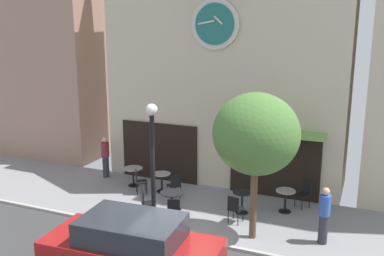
{
  "coord_description": "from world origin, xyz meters",
  "views": [
    {
      "loc": [
        4.61,
        -10.41,
        6.02
      ],
      "look_at": [
        -0.68,
        2.15,
        2.78
      ],
      "focal_mm": 40.48,
      "sensor_mm": 36.0,
      "label": 1
    }
  ],
  "objects_px": {
    "cafe_chair_facing_street": "(175,184)",
    "parked_car_red": "(132,248)",
    "street_tree": "(256,134)",
    "cafe_chair_outer": "(235,207)",
    "cafe_table_leftmost": "(242,199)",
    "cafe_table_center_left": "(162,179)",
    "cafe_chair_near_tree": "(139,180)",
    "pedestrian_maroon": "(105,157)",
    "street_lamp": "(153,164)",
    "cafe_chair_corner": "(304,192)",
    "pedestrian_blue": "(324,215)",
    "cafe_chair_left_end": "(145,201)",
    "cafe_table_center": "(285,197)",
    "cafe_table_rightmost": "(133,173)",
    "cafe_table_center_right": "(172,198)",
    "cafe_chair_facing_wall": "(174,210)"
  },
  "relations": [
    {
      "from": "cafe_chair_facing_street",
      "to": "cafe_table_leftmost",
      "type": "bearing_deg",
      "value": -6.7
    },
    {
      "from": "cafe_table_center_left",
      "to": "cafe_chair_near_tree",
      "type": "xyz_separation_m",
      "value": [
        -0.68,
        -0.49,
        0.04
      ]
    },
    {
      "from": "cafe_table_center",
      "to": "cafe_table_rightmost",
      "type": "bearing_deg",
      "value": 178.66
    },
    {
      "from": "cafe_table_leftmost",
      "to": "cafe_chair_facing_wall",
      "type": "xyz_separation_m",
      "value": [
        -1.66,
        -1.7,
        0.04
      ]
    },
    {
      "from": "cafe_chair_near_tree",
      "to": "street_tree",
      "type": "bearing_deg",
      "value": -19.52
    },
    {
      "from": "street_tree",
      "to": "cafe_chair_outer",
      "type": "bearing_deg",
      "value": 137.96
    },
    {
      "from": "cafe_table_center",
      "to": "cafe_chair_corner",
      "type": "height_order",
      "value": "cafe_chair_corner"
    },
    {
      "from": "cafe_table_center_right",
      "to": "cafe_chair_outer",
      "type": "distance_m",
      "value": 2.08
    },
    {
      "from": "street_lamp",
      "to": "cafe_chair_left_end",
      "type": "relative_size",
      "value": 4.21
    },
    {
      "from": "street_lamp",
      "to": "cafe_chair_facing_street",
      "type": "distance_m",
      "value": 2.5
    },
    {
      "from": "cafe_chair_left_end",
      "to": "pedestrian_blue",
      "type": "height_order",
      "value": "pedestrian_blue"
    },
    {
      "from": "cafe_chair_facing_wall",
      "to": "pedestrian_maroon",
      "type": "bearing_deg",
      "value": 146.5
    },
    {
      "from": "cafe_chair_left_end",
      "to": "cafe_chair_facing_street",
      "type": "distance_m",
      "value": 1.8
    },
    {
      "from": "cafe_chair_outer",
      "to": "cafe_chair_corner",
      "type": "relative_size",
      "value": 1.0
    },
    {
      "from": "cafe_chair_facing_wall",
      "to": "pedestrian_blue",
      "type": "bearing_deg",
      "value": 8.32
    },
    {
      "from": "pedestrian_blue",
      "to": "cafe_table_center_left",
      "type": "bearing_deg",
      "value": 163.84
    },
    {
      "from": "cafe_table_center_left",
      "to": "pedestrian_blue",
      "type": "xyz_separation_m",
      "value": [
        5.95,
        -1.73,
        0.37
      ]
    },
    {
      "from": "street_lamp",
      "to": "cafe_chair_corner",
      "type": "bearing_deg",
      "value": 36.32
    },
    {
      "from": "cafe_table_center",
      "to": "street_lamp",
      "type": "bearing_deg",
      "value": -146.47
    },
    {
      "from": "cafe_chair_left_end",
      "to": "parked_car_red",
      "type": "bearing_deg",
      "value": -66.55
    },
    {
      "from": "cafe_table_rightmost",
      "to": "cafe_chair_corner",
      "type": "relative_size",
      "value": 0.82
    },
    {
      "from": "cafe_chair_near_tree",
      "to": "pedestrian_maroon",
      "type": "relative_size",
      "value": 0.54
    },
    {
      "from": "cafe_table_center_right",
      "to": "cafe_table_leftmost",
      "type": "relative_size",
      "value": 1.05
    },
    {
      "from": "street_tree",
      "to": "cafe_chair_left_end",
      "type": "bearing_deg",
      "value": 179.63
    },
    {
      "from": "cafe_table_rightmost",
      "to": "cafe_table_leftmost",
      "type": "relative_size",
      "value": 1.0
    },
    {
      "from": "cafe_chair_corner",
      "to": "cafe_chair_facing_street",
      "type": "bearing_deg",
      "value": -167.44
    },
    {
      "from": "cafe_table_center_left",
      "to": "cafe_table_center_right",
      "type": "height_order",
      "value": "cafe_table_center_right"
    },
    {
      "from": "street_tree",
      "to": "cafe_table_leftmost",
      "type": "height_order",
      "value": "street_tree"
    },
    {
      "from": "street_lamp",
      "to": "cafe_table_leftmost",
      "type": "distance_m",
      "value": 3.25
    },
    {
      "from": "street_tree",
      "to": "cafe_chair_corner",
      "type": "relative_size",
      "value": 4.74
    },
    {
      "from": "cafe_table_leftmost",
      "to": "pedestrian_blue",
      "type": "distance_m",
      "value": 2.91
    },
    {
      "from": "cafe_table_center_left",
      "to": "street_tree",
      "type": "bearing_deg",
      "value": -28.19
    },
    {
      "from": "cafe_table_rightmost",
      "to": "pedestrian_maroon",
      "type": "relative_size",
      "value": 0.44
    },
    {
      "from": "street_tree",
      "to": "cafe_table_center_right",
      "type": "distance_m",
      "value": 3.84
    },
    {
      "from": "street_tree",
      "to": "cafe_chair_near_tree",
      "type": "height_order",
      "value": "street_tree"
    },
    {
      "from": "cafe_table_leftmost",
      "to": "cafe_chair_facing_street",
      "type": "distance_m",
      "value": 2.59
    },
    {
      "from": "cafe_chair_left_end",
      "to": "pedestrian_maroon",
      "type": "distance_m",
      "value": 4.31
    },
    {
      "from": "cafe_table_leftmost",
      "to": "cafe_chair_corner",
      "type": "bearing_deg",
      "value": 35.23
    },
    {
      "from": "cafe_chair_facing_street",
      "to": "parked_car_red",
      "type": "xyz_separation_m",
      "value": [
        1.15,
        -4.91,
        0.23
      ]
    },
    {
      "from": "street_lamp",
      "to": "pedestrian_blue",
      "type": "bearing_deg",
      "value": 7.91
    },
    {
      "from": "cafe_table_rightmost",
      "to": "cafe_chair_near_tree",
      "type": "distance_m",
      "value": 0.86
    },
    {
      "from": "street_lamp",
      "to": "cafe_table_center",
      "type": "height_order",
      "value": "street_lamp"
    },
    {
      "from": "cafe_table_leftmost",
      "to": "cafe_chair_facing_street",
      "type": "height_order",
      "value": "cafe_chair_facing_street"
    },
    {
      "from": "street_tree",
      "to": "pedestrian_maroon",
      "type": "distance_m",
      "value": 7.72
    },
    {
      "from": "street_tree",
      "to": "cafe_chair_corner",
      "type": "xyz_separation_m",
      "value": [
        1.04,
        2.78,
        -2.57
      ]
    },
    {
      "from": "cafe_table_center_right",
      "to": "cafe_chair_corner",
      "type": "relative_size",
      "value": 0.86
    },
    {
      "from": "cafe_chair_outer",
      "to": "cafe_chair_facing_street",
      "type": "relative_size",
      "value": 1.0
    },
    {
      "from": "cafe_table_rightmost",
      "to": "cafe_chair_outer",
      "type": "bearing_deg",
      "value": -19.22
    },
    {
      "from": "cafe_table_center",
      "to": "pedestrian_blue",
      "type": "distance_m",
      "value": 2.23
    },
    {
      "from": "cafe_table_center",
      "to": "cafe_table_center_right",
      "type": "bearing_deg",
      "value": -154.24
    }
  ]
}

